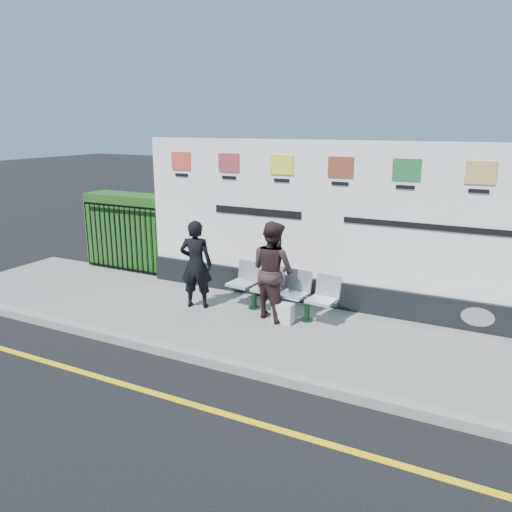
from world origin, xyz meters
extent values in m
plane|color=black|center=(0.00, 0.00, 0.00)|extent=(80.00, 80.00, 0.00)
cube|color=gray|center=(0.00, 2.50, 0.06)|extent=(14.00, 3.00, 0.12)
cube|color=gray|center=(0.00, 1.00, 0.07)|extent=(14.00, 0.18, 0.14)
cube|color=yellow|center=(0.00, 0.00, 0.00)|extent=(14.00, 0.10, 0.01)
cube|color=black|center=(0.50, 3.85, 0.37)|extent=(8.00, 0.30, 0.50)
cube|color=white|center=(0.50, 3.85, 1.87)|extent=(8.00, 0.14, 2.50)
cube|color=#1E5118|center=(-4.58, 4.30, 0.97)|extent=(2.35, 0.70, 1.70)
imported|color=black|center=(-1.78, 2.67, 0.93)|extent=(0.68, 0.55, 1.62)
imported|color=#322120|center=(-0.33, 2.83, 0.97)|extent=(1.01, 0.91, 1.70)
cube|color=black|center=(-0.54, 3.03, 0.68)|extent=(0.32, 0.18, 0.24)
cube|color=silver|center=(-0.05, 2.67, 0.29)|extent=(0.34, 0.21, 0.34)
camera|label=1|loc=(3.08, -4.58, 3.39)|focal=35.00mm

